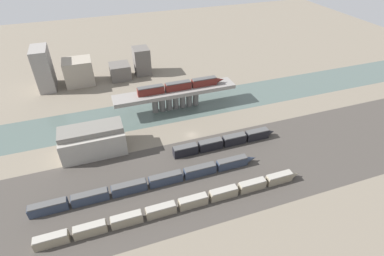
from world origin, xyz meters
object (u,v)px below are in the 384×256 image
object	(u,v)px
train_yard_near	(181,205)
train_yard_far	(225,142)
train_on_bridge	(181,85)
train_yard_mid	(152,182)
warehouse_building	(93,140)

from	to	relation	value
train_yard_near	train_yard_far	bearing A→B (deg)	43.02
train_yard_near	train_yard_far	size ratio (longest dim) A/B	1.96
train_yard_near	train_on_bridge	bearing A→B (deg)	72.11
train_yard_mid	train_yard_near	bearing A→B (deg)	-62.82
train_yard_near	train_yard_far	distance (m)	36.02
train_on_bridge	train_yard_near	world-z (taller)	train_on_bridge
train_on_bridge	train_yard_near	distance (m)	62.58
train_yard_near	train_yard_mid	world-z (taller)	train_yard_mid
train_yard_mid	train_yard_far	bearing A→B (deg)	20.31
train_yard_near	warehouse_building	size ratio (longest dim) A/B	3.60
train_yard_near	warehouse_building	world-z (taller)	warehouse_building
train_on_bridge	warehouse_building	bearing A→B (deg)	-154.05
train_on_bridge	train_yard_near	xyz separation A→B (m)	(-18.98, -58.81, -9.84)
warehouse_building	train_yard_near	bearing A→B (deg)	-58.64
train_yard_mid	warehouse_building	size ratio (longest dim) A/B	3.27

